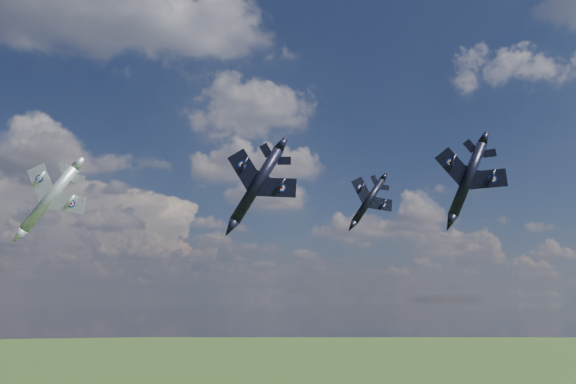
{
  "coord_description": "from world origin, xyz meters",
  "views": [
    {
      "loc": [
        -12.13,
        -65.35,
        65.98
      ],
      "look_at": [
        4.87,
        15.81,
        81.93
      ],
      "focal_mm": 35.0,
      "sensor_mm": 36.0,
      "label": 1
    }
  ],
  "objects": [
    {
      "name": "jet_left_silver",
      "position": [
        -29.65,
        20.32,
        80.44
      ],
      "size": [
        14.34,
        17.79,
        9.31
      ],
      "primitive_type": null,
      "rotation": [
        0.0,
        0.64,
        -0.24
      ],
      "color": "#9C9FA7"
    },
    {
      "name": "jet_right_navy",
      "position": [
        25.98,
        0.67,
        81.62
      ],
      "size": [
        14.94,
        17.19,
        6.95
      ],
      "primitive_type": null,
      "rotation": [
        0.0,
        0.42,
        -0.35
      ],
      "color": "black"
    },
    {
      "name": "jet_high_navy",
      "position": [
        24.12,
        33.59,
        84.32
      ],
      "size": [
        10.0,
        13.99,
        8.01
      ],
      "primitive_type": null,
      "rotation": [
        0.0,
        0.61,
        0.02
      ],
      "color": "black"
    },
    {
      "name": "jet_lead_navy",
      "position": [
        -0.96,
        8.67,
        81.33
      ],
      "size": [
        15.14,
        18.22,
        8.62
      ],
      "primitive_type": null,
      "rotation": [
        0.0,
        0.54,
        -0.27
      ],
      "color": "black"
    }
  ]
}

